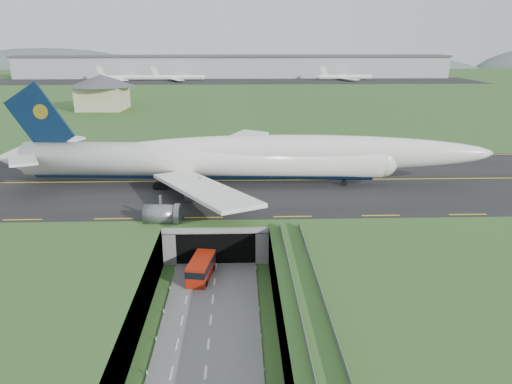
{
  "coord_description": "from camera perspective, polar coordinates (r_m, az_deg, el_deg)",
  "views": [
    {
      "loc": [
        3.69,
        -61.56,
        33.1
      ],
      "look_at": [
        6.48,
        20.0,
        7.81
      ],
      "focal_mm": 35.0,
      "sensor_mm": 36.0,
      "label": 1
    }
  ],
  "objects": [
    {
      "name": "ground",
      "position": [
        69.99,
        -4.84,
        -11.07
      ],
      "size": [
        900.0,
        900.0,
        0.0
      ],
      "primitive_type": "plane",
      "color": "#2F5522",
      "rests_on": "ground"
    },
    {
      "name": "airfield_deck",
      "position": [
        68.62,
        -4.91,
        -8.87
      ],
      "size": [
        800.0,
        800.0,
        6.0
      ],
      "primitive_type": "cube",
      "color": "gray",
      "rests_on": "ground"
    },
    {
      "name": "trench_road",
      "position": [
        63.44,
        -5.17,
        -14.2
      ],
      "size": [
        12.0,
        75.0,
        0.2
      ],
      "primitive_type": "cube",
      "color": "slate",
      "rests_on": "ground"
    },
    {
      "name": "taxiway",
      "position": [
        98.41,
        -4.04,
        1.25
      ],
      "size": [
        800.0,
        44.0,
        0.18
      ],
      "primitive_type": "cube",
      "color": "black",
      "rests_on": "airfield_deck"
    },
    {
      "name": "tunnel_portal",
      "position": [
        83.82,
        -4.37,
        -3.63
      ],
      "size": [
        17.0,
        22.3,
        6.0
      ],
      "color": "gray",
      "rests_on": "ground"
    },
    {
      "name": "guideway",
      "position": [
        51.25,
        6.81,
        -15.74
      ],
      "size": [
        3.0,
        53.0,
        7.05
      ],
      "color": "#A8A8A3",
      "rests_on": "ground"
    },
    {
      "name": "jumbo_jet",
      "position": [
        94.17,
        -2.08,
        3.89
      ],
      "size": [
        94.53,
        60.73,
        20.12
      ],
      "rotation": [
        0.0,
        0.0,
        -0.06
      ],
      "color": "white",
      "rests_on": "ground"
    },
    {
      "name": "shuttle_tram",
      "position": [
        72.32,
        -6.31,
        -8.67
      ],
      "size": [
        3.93,
        7.69,
        3.0
      ],
      "rotation": [
        0.0,
        0.0,
        -0.16
      ],
      "color": "#AB1E0B",
      "rests_on": "ground"
    },
    {
      "name": "service_building",
      "position": [
        207.13,
        -17.19,
        11.2
      ],
      "size": [
        26.03,
        26.03,
        13.63
      ],
      "rotation": [
        0.0,
        0.0,
        -0.04
      ],
      "color": "#C8BD90",
      "rests_on": "ground"
    },
    {
      "name": "cargo_terminal",
      "position": [
        361.5,
        -2.64,
        14.16
      ],
      "size": [
        320.0,
        67.0,
        15.6
      ],
      "color": "#B2B2B2",
      "rests_on": "ground"
    },
    {
      "name": "distant_hills",
      "position": [
        496.68,
        5.2,
        12.87
      ],
      "size": [
        700.0,
        91.0,
        60.0
      ],
      "color": "#506059",
      "rests_on": "ground"
    }
  ]
}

